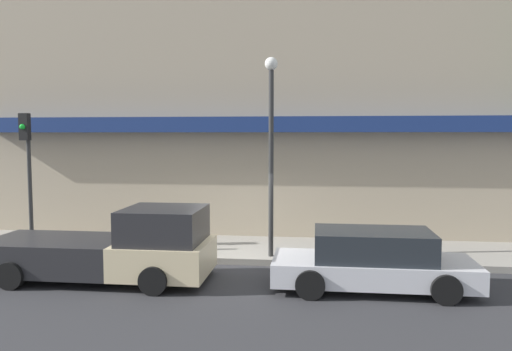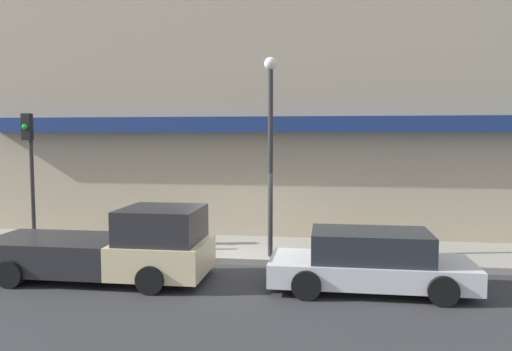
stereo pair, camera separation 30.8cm
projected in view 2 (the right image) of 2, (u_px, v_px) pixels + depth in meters
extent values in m
plane|color=#2D2D30|center=(236.00, 265.00, 13.70)|extent=(80.00, 80.00, 0.00)
cube|color=gray|center=(245.00, 249.00, 15.24)|extent=(36.00, 3.12, 0.18)
cube|color=tan|center=(259.00, 106.00, 17.89)|extent=(19.80, 3.00, 9.24)
cube|color=navy|center=(251.00, 125.00, 16.17)|extent=(18.22, 0.60, 0.50)
cube|color=beige|center=(162.00, 257.00, 12.15)|extent=(2.20, 2.02, 0.79)
cube|color=#262628|center=(162.00, 224.00, 12.08)|extent=(1.87, 1.85, 0.82)
cube|color=#262628|center=(57.00, 253.00, 12.53)|extent=(3.30, 2.02, 0.79)
cylinder|color=black|center=(177.00, 258.00, 13.15)|extent=(0.65, 0.22, 0.65)
cylinder|color=black|center=(150.00, 280.00, 11.17)|extent=(0.65, 0.22, 0.65)
cylinder|color=black|center=(56.00, 254.00, 13.63)|extent=(0.65, 0.22, 0.65)
cylinder|color=black|center=(10.00, 274.00, 11.65)|extent=(0.65, 0.22, 0.65)
cube|color=silver|center=(370.00, 271.00, 11.46)|extent=(4.59, 1.78, 0.52)
cube|color=#23282D|center=(370.00, 245.00, 11.41)|extent=(2.66, 1.60, 0.66)
cylinder|color=black|center=(426.00, 268.00, 12.15)|extent=(0.65, 0.22, 0.65)
cylinder|color=black|center=(443.00, 291.00, 10.39)|extent=(0.65, 0.22, 0.65)
cylinder|color=black|center=(309.00, 264.00, 12.55)|extent=(0.65, 0.22, 0.65)
cylinder|color=black|center=(306.00, 285.00, 10.79)|extent=(0.65, 0.22, 0.65)
cylinder|color=#196633|center=(198.00, 240.00, 14.78)|extent=(0.17, 0.17, 0.54)
sphere|color=#196633|center=(198.00, 229.00, 14.75)|extent=(0.16, 0.16, 0.16)
cylinder|color=#2D2D2D|center=(270.00, 165.00, 13.79)|extent=(0.14, 0.14, 5.15)
sphere|color=silver|center=(271.00, 64.00, 13.56)|extent=(0.36, 0.36, 0.36)
cylinder|color=#2D2D2D|center=(32.00, 180.00, 15.20)|extent=(0.12, 0.12, 4.03)
cube|color=black|center=(27.00, 127.00, 14.91)|extent=(0.28, 0.20, 0.80)
sphere|color=green|center=(25.00, 127.00, 14.79)|extent=(0.16, 0.16, 0.16)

